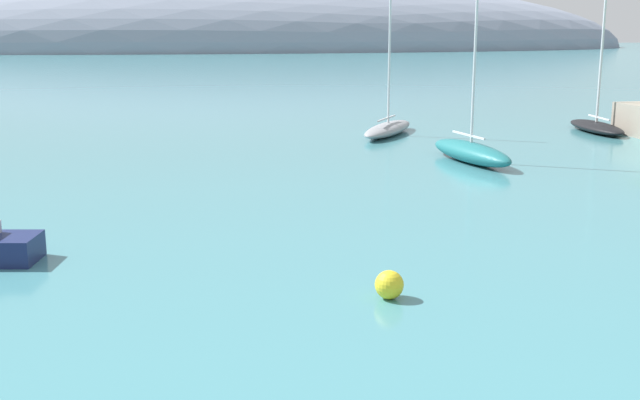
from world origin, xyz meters
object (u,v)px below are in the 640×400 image
(sailboat_black_outer_mooring, at_px, (596,125))
(mooring_buoy_yellow, at_px, (389,285))
(sailboat_grey_mid_mooring, at_px, (388,128))
(sailboat_teal_end_of_line, at_px, (471,151))

(sailboat_black_outer_mooring, height_order, mooring_buoy_yellow, sailboat_black_outer_mooring)
(mooring_buoy_yellow, bearing_deg, sailboat_black_outer_mooring, 51.48)
(sailboat_grey_mid_mooring, relative_size, mooring_buoy_yellow, 13.09)
(sailboat_grey_mid_mooring, distance_m, mooring_buoy_yellow, 32.88)
(sailboat_black_outer_mooring, relative_size, mooring_buoy_yellow, 12.98)
(mooring_buoy_yellow, bearing_deg, sailboat_teal_end_of_line, 62.23)
(sailboat_grey_mid_mooring, distance_m, sailboat_teal_end_of_line, 11.44)
(sailboat_grey_mid_mooring, height_order, mooring_buoy_yellow, sailboat_grey_mid_mooring)
(sailboat_black_outer_mooring, distance_m, sailboat_teal_end_of_line, 16.64)
(sailboat_grey_mid_mooring, xyz_separation_m, sailboat_teal_end_of_line, (1.28, -11.37, 0.12))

